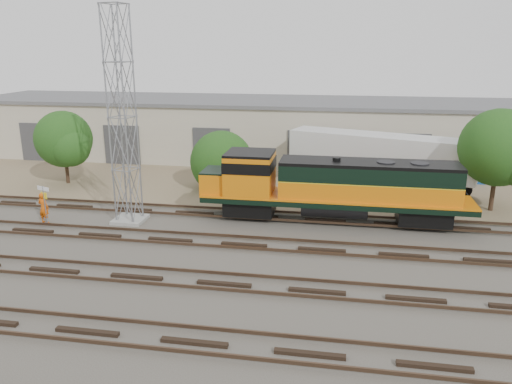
% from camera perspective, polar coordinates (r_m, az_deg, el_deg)
% --- Properties ---
extents(ground, '(140.00, 140.00, 0.00)m').
position_cam_1_polar(ground, '(24.65, -2.04, -7.49)').
color(ground, '#47423A').
rests_on(ground, ground).
extents(dirt_strip, '(80.00, 16.00, 0.02)m').
position_cam_1_polar(dirt_strip, '(38.65, 2.49, 1.43)').
color(dirt_strip, '#726047').
rests_on(dirt_strip, ground).
extents(tracks, '(80.00, 20.40, 0.28)m').
position_cam_1_polar(tracks, '(21.97, -3.66, -10.41)').
color(tracks, black).
rests_on(tracks, ground).
extents(warehouse, '(58.40, 10.40, 5.30)m').
position_cam_1_polar(warehouse, '(45.85, 3.88, 7.16)').
color(warehouse, '#B9B09A').
rests_on(warehouse, ground).
extents(locomotive, '(15.58, 2.73, 3.74)m').
position_cam_1_polar(locomotive, '(29.12, 8.51, 0.67)').
color(locomotive, black).
rests_on(locomotive, tracks).
extents(signal_tower, '(1.79, 1.79, 12.11)m').
position_cam_1_polar(signal_tower, '(29.08, -14.99, 7.79)').
color(signal_tower, gray).
rests_on(signal_tower, ground).
extents(sign_post, '(0.89, 0.36, 2.28)m').
position_cam_1_polar(sign_post, '(31.14, -23.06, -0.57)').
color(sign_post, gray).
rests_on(sign_post, ground).
extents(worker, '(0.73, 0.54, 1.84)m').
position_cam_1_polar(worker, '(31.51, -23.11, -1.67)').
color(worker, '#CF520B').
rests_on(worker, ground).
extents(semi_trailer, '(13.11, 6.63, 3.99)m').
position_cam_1_polar(semi_trailer, '(36.35, 14.48, 4.01)').
color(semi_trailer, silver).
rests_on(semi_trailer, ground).
extents(dumpster_blue, '(1.74, 1.65, 1.50)m').
position_cam_1_polar(dumpster_blue, '(41.27, 23.61, 2.08)').
color(dumpster_blue, '#164F9B').
rests_on(dumpster_blue, ground).
extents(tree_west, '(4.36, 4.16, 5.44)m').
position_cam_1_polar(tree_west, '(39.33, -20.97, 5.46)').
color(tree_west, '#382619').
rests_on(tree_west, ground).
extents(tree_mid, '(4.71, 4.49, 4.49)m').
position_cam_1_polar(tree_mid, '(35.59, -3.65, 3.18)').
color(tree_mid, '#382619').
rests_on(tree_mid, ground).
extents(tree_east, '(4.97, 4.74, 6.39)m').
position_cam_1_polar(tree_east, '(33.69, 26.46, 4.28)').
color(tree_east, '#382619').
rests_on(tree_east, ground).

